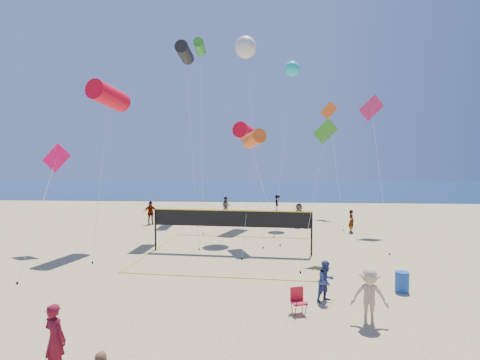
# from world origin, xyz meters

# --- Properties ---
(ground) EXTENTS (120.00, 120.00, 0.00)m
(ground) POSITION_xyz_m (0.00, 0.00, 0.00)
(ground) COLOR #D5B678
(ground) RESTS_ON ground
(ocean) EXTENTS (140.00, 50.00, 0.03)m
(ocean) POSITION_xyz_m (0.00, 62.00, 0.01)
(ocean) COLOR navy
(ocean) RESTS_ON ground
(woman) EXTENTS (0.76, 0.63, 1.77)m
(woman) POSITION_xyz_m (-3.08, -1.30, 0.89)
(woman) COLOR maroon
(woman) RESTS_ON ground
(bystander_a) EXTENTS (0.95, 0.90, 1.54)m
(bystander_a) POSITION_xyz_m (4.33, 4.04, 0.77)
(bystander_a) COLOR navy
(bystander_a) RESTS_ON ground
(bystander_b) EXTENTS (1.27, 0.87, 1.81)m
(bystander_b) POSITION_xyz_m (5.42, 2.16, 0.90)
(bystander_b) COLOR tan
(bystander_b) RESTS_ON ground
(far_person_0) EXTENTS (1.22, 0.88, 1.92)m
(far_person_0) POSITION_xyz_m (-7.46, 20.10, 0.96)
(far_person_0) COLOR gray
(far_person_0) RESTS_ON ground
(far_person_1) EXTENTS (1.82, 1.12, 1.88)m
(far_person_1) POSITION_xyz_m (4.66, 19.75, 0.94)
(far_person_1) COLOR gray
(far_person_1) RESTS_ON ground
(far_person_2) EXTENTS (0.48, 0.66, 1.66)m
(far_person_2) POSITION_xyz_m (8.31, 17.76, 0.83)
(far_person_2) COLOR gray
(far_person_2) RESTS_ON ground
(far_person_3) EXTENTS (0.89, 0.71, 1.77)m
(far_person_3) POSITION_xyz_m (-1.78, 25.62, 0.89)
(far_person_3) COLOR gray
(far_person_3) RESTS_ON ground
(far_person_4) EXTENTS (0.64, 1.09, 1.68)m
(far_person_4) POSITION_xyz_m (3.24, 28.99, 0.84)
(far_person_4) COLOR gray
(far_person_4) RESTS_ON ground
(camp_chair) EXTENTS (0.58, 0.68, 0.98)m
(camp_chair) POSITION_xyz_m (3.19, 2.86, 0.49)
(camp_chair) COLOR red
(camp_chair) RESTS_ON ground
(trash_barrel) EXTENTS (0.59, 0.59, 0.81)m
(trash_barrel) POSITION_xyz_m (7.54, 5.28, 0.40)
(trash_barrel) COLOR #1A48AC
(trash_barrel) RESTS_ON ground
(volleyball_net) EXTENTS (9.84, 9.70, 2.46)m
(volleyball_net) POSITION_xyz_m (0.09, 11.10, 1.69)
(volleyball_net) COLOR black
(volleyball_net) RESTS_ON ground
(kite_0) EXTENTS (1.83, 5.82, 10.02)m
(kite_0) POSITION_xyz_m (-7.56, 12.58, 9.21)
(kite_0) COLOR red
(kite_0) RESTS_ON ground
(kite_1) EXTENTS (2.54, 6.81, 13.69)m
(kite_1) POSITION_xyz_m (-3.85, 17.18, 13.05)
(kite_1) COLOR black
(kite_1) RESTS_ON ground
(kite_2) EXTENTS (1.65, 5.23, 7.21)m
(kite_2) POSITION_xyz_m (1.29, 13.70, 6.62)
(kite_2) COLOR #DF5318
(kite_2) RESTS_ON ground
(kite_3) EXTENTS (2.77, 6.57, 6.30)m
(kite_3) POSITION_xyz_m (-10.25, 11.15, 5.18)
(kite_3) COLOR #F30B5C
(kite_3) RESTS_ON ground
(kite_4) EXTENTS (2.44, 4.05, 7.63)m
(kite_4) POSITION_xyz_m (5.26, 11.04, 6.48)
(kite_4) COLOR #349026
(kite_4) RESTS_ON ground
(kite_5) EXTENTS (2.03, 8.16, 10.23)m
(kite_5) POSITION_xyz_m (9.92, 18.78, 8.83)
(kite_5) COLOR #BD225D
(kite_5) RESTS_ON ground
(kite_6) EXTENTS (2.49, 6.93, 14.44)m
(kite_6) POSITION_xyz_m (0.51, 18.11, 13.62)
(kite_6) COLOR silver
(kite_6) RESTS_ON ground
(kite_7) EXTENTS (2.34, 8.09, 13.78)m
(kite_7) POSITION_xyz_m (4.24, 22.84, 13.13)
(kite_7) COLOR #1BCFC4
(kite_7) RESTS_ON ground
(kite_8) EXTENTS (2.38, 10.40, 16.53)m
(kite_8) POSITION_xyz_m (-4.20, 25.39, 15.89)
(kite_8) COLOR #349026
(kite_8) RESTS_ON ground
(kite_9) EXTENTS (1.54, 9.36, 10.99)m
(kite_9) POSITION_xyz_m (8.12, 26.71, 9.52)
(kite_9) COLOR #DF5318
(kite_9) RESTS_ON ground
(kite_10) EXTENTS (3.57, 8.70, 8.25)m
(kite_10) POSITION_xyz_m (0.50, 20.01, 7.44)
(kite_10) COLOR red
(kite_10) RESTS_ON ground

